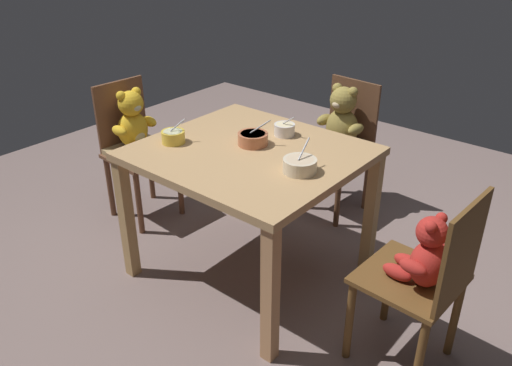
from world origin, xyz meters
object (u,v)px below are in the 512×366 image
(teddy_chair_near_right, at_px, (425,268))
(teddy_chair_near_left, at_px, (135,136))
(porridge_bowl_yellow_near_left, at_px, (173,137))
(porridge_bowl_cream_near_right, at_px, (300,165))
(porridge_bowl_terracotta_center, at_px, (253,139))
(teddy_chair_far_center, at_px, (340,129))
(porridge_bowl_white_far_center, at_px, (285,129))
(dining_table, at_px, (250,167))

(teddy_chair_near_right, bearing_deg, teddy_chair_near_left, 0.30)
(porridge_bowl_yellow_near_left, xyz_separation_m, porridge_bowl_cream_near_right, (0.70, 0.14, 0.00))
(porridge_bowl_terracotta_center, bearing_deg, teddy_chair_near_right, -6.82)
(teddy_chair_far_center, bearing_deg, teddy_chair_near_right, 50.18)
(porridge_bowl_white_far_center, distance_m, porridge_bowl_cream_near_right, 0.44)
(dining_table, height_order, porridge_bowl_white_far_center, porridge_bowl_white_far_center)
(porridge_bowl_yellow_near_left, height_order, porridge_bowl_cream_near_right, porridge_bowl_cream_near_right)
(porridge_bowl_white_far_center, bearing_deg, teddy_chair_near_right, -18.58)
(teddy_chair_near_left, height_order, teddy_chair_far_center, teddy_chair_near_left)
(porridge_bowl_terracotta_center, height_order, porridge_bowl_cream_near_right, porridge_bowl_cream_near_right)
(dining_table, relative_size, teddy_chair_near_right, 1.22)
(dining_table, bearing_deg, porridge_bowl_yellow_near_left, -153.66)
(teddy_chair_near_left, distance_m, porridge_bowl_yellow_near_left, 0.68)
(teddy_chair_near_left, height_order, porridge_bowl_yellow_near_left, teddy_chair_near_left)
(teddy_chair_near_right, xyz_separation_m, porridge_bowl_terracotta_center, (-1.01, 0.12, 0.26))
(teddy_chair_far_center, relative_size, teddy_chair_near_right, 0.99)
(dining_table, bearing_deg, porridge_bowl_cream_near_right, -7.02)
(porridge_bowl_white_far_center, bearing_deg, dining_table, -93.80)
(teddy_chair_near_right, bearing_deg, porridge_bowl_terracotta_center, -3.87)
(dining_table, xyz_separation_m, teddy_chair_near_left, (-0.97, 0.03, -0.09))
(porridge_bowl_terracotta_center, xyz_separation_m, porridge_bowl_cream_near_right, (0.37, -0.10, 0.00))
(dining_table, bearing_deg, teddy_chair_far_center, 91.58)
(teddy_chair_near_left, distance_m, porridge_bowl_white_far_center, 1.04)
(teddy_chair_near_left, bearing_deg, teddy_chair_near_right, 0.87)
(teddy_chair_far_center, distance_m, teddy_chair_near_right, 1.41)
(porridge_bowl_cream_near_right, bearing_deg, dining_table, 172.98)
(teddy_chair_near_left, relative_size, porridge_bowl_terracotta_center, 5.65)
(porridge_bowl_yellow_near_left, bearing_deg, teddy_chair_far_center, 73.11)
(teddy_chair_near_left, height_order, porridge_bowl_white_far_center, teddy_chair_near_left)
(teddy_chair_near_right, xyz_separation_m, porridge_bowl_yellow_near_left, (-1.35, -0.12, 0.26))
(dining_table, distance_m, porridge_bowl_white_far_center, 0.30)
(dining_table, distance_m, porridge_bowl_cream_near_right, 0.36)
(dining_table, xyz_separation_m, porridge_bowl_cream_near_right, (0.34, -0.04, 0.13))
(teddy_chair_near_right, bearing_deg, porridge_bowl_white_far_center, -15.63)
(teddy_chair_near_left, height_order, porridge_bowl_terracotta_center, porridge_bowl_terracotta_center)
(porridge_bowl_cream_near_right, bearing_deg, teddy_chair_far_center, 110.39)
(dining_table, height_order, porridge_bowl_terracotta_center, porridge_bowl_terracotta_center)
(teddy_chair_far_center, relative_size, porridge_bowl_terracotta_center, 5.53)
(porridge_bowl_yellow_near_left, bearing_deg, dining_table, 26.34)
(porridge_bowl_terracotta_center, bearing_deg, porridge_bowl_yellow_near_left, -143.81)
(porridge_bowl_terracotta_center, relative_size, porridge_bowl_yellow_near_left, 1.25)
(dining_table, xyz_separation_m, porridge_bowl_white_far_center, (0.02, 0.27, 0.13))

